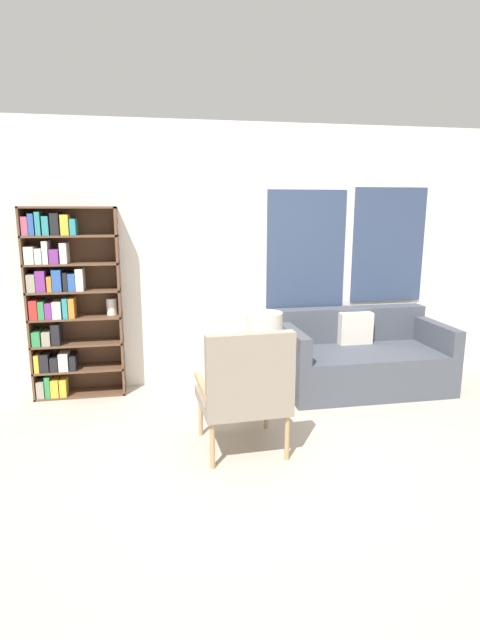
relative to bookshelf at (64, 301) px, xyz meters
The scene contains 7 objects.
ground_plane 2.61m from the bookshelf, 49.63° to the right, with size 14.00×14.00×0.00m, color #B2A899.
wall_back 1.68m from the bookshelf, ahead, with size 6.40×0.08×2.70m.
bookshelf is the anchor object (origin of this frame).
armchair 2.21m from the bookshelf, 46.53° to the right, with size 0.68×0.67×0.99m.
couch 3.07m from the bookshelf, ahead, with size 1.67×0.94×0.79m.
side_table 2.00m from the bookshelf, 24.50° to the right, with size 0.51×0.51×0.51m.
table_lamp 1.99m from the bookshelf, 22.64° to the right, with size 0.33×0.33×0.43m.
Camera 1 is at (-0.78, -3.17, 1.84)m, focal length 28.00 mm.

